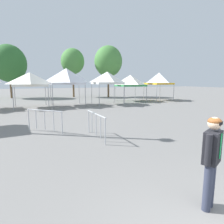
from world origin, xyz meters
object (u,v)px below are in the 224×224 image
at_px(crowd_barrier_near_person, 96,121).
at_px(canopy_tent_far_left, 30,79).
at_px(tree_behind_tents_right, 9,63).
at_px(person_foreground, 212,157).
at_px(crowd_barrier_mid_lot, 45,117).
at_px(canopy_tent_right_of_center, 107,78).
at_px(canopy_tent_far_right, 159,79).
at_px(tree_behind_tents_left, 73,61).
at_px(canopy_tent_left_of_center, 67,76).
at_px(canopy_tent_behind_center, 130,81).
at_px(tree_behind_tents_center, 108,61).

bearing_deg(crowd_barrier_near_person, canopy_tent_far_left, 100.80).
bearing_deg(tree_behind_tents_right, crowd_barrier_near_person, -79.29).
xyz_separation_m(person_foreground, crowd_barrier_mid_lot, (-2.29, 7.17, -0.28)).
distance_m(canopy_tent_right_of_center, canopy_tent_far_right, 7.96).
relative_size(person_foreground, tree_behind_tents_left, 0.24).
height_order(tree_behind_tents_right, crowd_barrier_mid_lot, tree_behind_tents_right).
relative_size(canopy_tent_left_of_center, canopy_tent_far_right, 1.05).
relative_size(canopy_tent_behind_center, tree_behind_tents_left, 0.44).
bearing_deg(person_foreground, canopy_tent_far_left, 98.78).
xyz_separation_m(canopy_tent_far_right, tree_behind_tents_right, (-17.45, 11.22, 2.15)).
bearing_deg(canopy_tent_left_of_center, crowd_barrier_mid_lot, -107.37).
bearing_deg(canopy_tent_left_of_center, crowd_barrier_near_person, -95.63).
bearing_deg(canopy_tent_far_left, canopy_tent_behind_center, 6.57).
distance_m(canopy_tent_right_of_center, canopy_tent_behind_center, 4.29).
distance_m(tree_behind_tents_right, crowd_barrier_near_person, 24.44).
distance_m(canopy_tent_left_of_center, crowd_barrier_mid_lot, 10.45).
bearing_deg(tree_behind_tents_center, crowd_barrier_near_person, -114.78).
relative_size(canopy_tent_far_left, crowd_barrier_near_person, 1.53).
distance_m(canopy_tent_far_left, canopy_tent_far_right, 15.20).
bearing_deg(tree_behind_tents_left, canopy_tent_right_of_center, -84.86).
relative_size(canopy_tent_far_left, tree_behind_tents_right, 0.43).
height_order(person_foreground, tree_behind_tents_right, tree_behind_tents_right).
height_order(canopy_tent_far_left, crowd_barrier_near_person, canopy_tent_far_left).
distance_m(tree_behind_tents_right, crowd_barrier_mid_lot, 22.26).
bearing_deg(canopy_tent_far_right, tree_behind_tents_left, 132.99).
bearing_deg(tree_behind_tents_center, tree_behind_tents_left, 157.62).
xyz_separation_m(person_foreground, tree_behind_tents_right, (-4.86, 28.88, 3.88)).
height_order(canopy_tent_right_of_center, crowd_barrier_near_person, canopy_tent_right_of_center).
xyz_separation_m(canopy_tent_right_of_center, person_foreground, (-4.78, -16.13, -1.73)).
xyz_separation_m(canopy_tent_right_of_center, crowd_barrier_near_person, (-5.17, -10.91, -2.01)).
bearing_deg(person_foreground, tree_behind_tents_right, 99.56).
distance_m(tree_behind_tents_left, tree_behind_tents_right, 8.85).
bearing_deg(canopy_tent_behind_center, canopy_tent_far_left, -173.43).
distance_m(canopy_tent_right_of_center, tree_behind_tents_right, 16.13).
relative_size(canopy_tent_left_of_center, person_foreground, 2.07).
xyz_separation_m(canopy_tent_far_left, canopy_tent_right_of_center, (7.36, -0.60, 0.17)).
height_order(canopy_tent_left_of_center, person_foreground, canopy_tent_left_of_center).
bearing_deg(canopy_tent_far_right, crowd_barrier_near_person, -136.21).
distance_m(canopy_tent_behind_center, tree_behind_tents_left, 10.68).
relative_size(canopy_tent_far_right, crowd_barrier_near_person, 1.67).
bearing_deg(tree_behind_tents_right, canopy_tent_far_left, -79.38).
relative_size(canopy_tent_far_left, crowd_barrier_mid_lot, 2.06).
bearing_deg(tree_behind_tents_left, canopy_tent_far_right, -47.01).
relative_size(person_foreground, crowd_barrier_near_person, 0.85).
xyz_separation_m(canopy_tent_left_of_center, crowd_barrier_near_person, (-1.16, -11.71, -2.14)).
distance_m(canopy_tent_far_left, tree_behind_tents_center, 14.35).
xyz_separation_m(canopy_tent_left_of_center, canopy_tent_behind_center, (7.85, 1.09, -0.40)).
relative_size(canopy_tent_behind_center, tree_behind_tents_right, 0.43).
height_order(person_foreground, tree_behind_tents_left, tree_behind_tents_left).
xyz_separation_m(canopy_tent_behind_center, person_foreground, (-8.62, -18.02, -1.46)).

